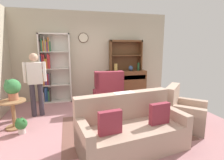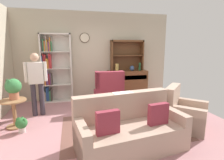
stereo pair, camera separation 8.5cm
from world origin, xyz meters
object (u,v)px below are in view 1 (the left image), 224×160
(plant_stand, at_px, (13,111))
(book_stack, at_px, (125,104))
(armchair_floral, at_px, (183,114))
(vase_round, at_px, (131,68))
(wingback_chair, at_px, (108,93))
(potted_plant_large, at_px, (12,88))
(vase_tall, at_px, (116,68))
(potted_plant_small, at_px, (21,125))
(sideboard, at_px, (126,83))
(sideboard_hutch, at_px, (126,51))
(bottle_wine, at_px, (138,67))
(person_reading, at_px, (35,80))
(coffee_table, at_px, (125,109))
(couch_floral, at_px, (131,130))
(bookshelf, at_px, (52,68))

(plant_stand, xyz_separation_m, book_stack, (2.36, -0.36, 0.07))
(armchair_floral, bearing_deg, vase_round, 98.08)
(wingback_chair, relative_size, potted_plant_large, 2.36)
(vase_tall, xyz_separation_m, potted_plant_small, (-2.47, -1.82, -0.86))
(sideboard, bearing_deg, sideboard_hutch, 90.00)
(sideboard, bearing_deg, bottle_wine, -12.89)
(vase_round, relative_size, armchair_floral, 0.16)
(vase_round, bearing_deg, person_reading, -161.54)
(potted_plant_small, height_order, person_reading, person_reading)
(sideboard_hutch, distance_m, potted_plant_large, 3.54)
(vase_round, relative_size, bottle_wine, 0.64)
(vase_tall, relative_size, bottle_wine, 0.91)
(sideboard, xyz_separation_m, vase_tall, (-0.39, -0.08, 0.53))
(vase_round, height_order, coffee_table, vase_round)
(vase_tall, xyz_separation_m, person_reading, (-2.29, -0.92, -0.13))
(bottle_wine, distance_m, wingback_chair, 1.54)
(armchair_floral, distance_m, potted_plant_large, 3.67)
(armchair_floral, bearing_deg, potted_plant_small, 170.87)
(sideboard, relative_size, sideboard_hutch, 1.18)
(wingback_chair, bearing_deg, vase_round, 36.60)
(couch_floral, bearing_deg, vase_round, 69.72)
(armchair_floral, xyz_separation_m, wingback_chair, (-1.28, 1.67, 0.09))
(vase_tall, relative_size, plant_stand, 0.40)
(armchair_floral, relative_size, person_reading, 0.69)
(plant_stand, bearing_deg, armchair_floral, -13.36)
(bookshelf, height_order, plant_stand, bookshelf)
(coffee_table, xyz_separation_m, book_stack, (0.01, 0.04, 0.09))
(vase_round, xyz_separation_m, book_stack, (-0.83, -1.89, -0.56))
(vase_tall, xyz_separation_m, wingback_chair, (-0.42, -0.69, -0.66))
(wingback_chair, bearing_deg, coffee_table, -85.19)
(potted_plant_small, distance_m, book_stack, 2.17)
(bottle_wine, relative_size, coffee_table, 0.33)
(bottle_wine, relative_size, armchair_floral, 0.25)
(bookshelf, xyz_separation_m, book_stack, (1.66, -2.04, -0.61))
(wingback_chair, bearing_deg, potted_plant_small, -150.92)
(sideboard_hutch, height_order, wingback_chair, sideboard_hutch)
(sideboard_hutch, height_order, couch_floral, sideboard_hutch)
(armchair_floral, relative_size, potted_plant_large, 2.43)
(vase_tall, height_order, armchair_floral, vase_tall)
(person_reading, bearing_deg, coffee_table, -26.70)
(coffee_table, bearing_deg, couch_floral, -102.78)
(bottle_wine, bearing_deg, book_stack, -120.24)
(sideboard_hutch, distance_m, bottle_wine, 0.67)
(vase_tall, bearing_deg, couch_floral, -100.57)
(person_reading, bearing_deg, plant_stand, -122.50)
(vase_round, relative_size, potted_plant_large, 0.38)
(sideboard, relative_size, bottle_wine, 4.86)
(couch_floral, height_order, person_reading, person_reading)
(potted_plant_small, bearing_deg, wingback_chair, 29.08)
(plant_stand, bearing_deg, sideboard, 27.62)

